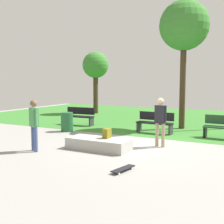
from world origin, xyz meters
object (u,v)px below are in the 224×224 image
(backpack_on_ledge, at_px, (107,133))
(skateboard_by_ledge, at_px, (123,169))
(skater_performing_trick, at_px, (34,121))
(park_bench_far_right, at_px, (155,122))
(tree_slender_maple, at_px, (96,66))
(concrete_ledge, at_px, (99,144))
(skater_watching, at_px, (160,118))
(tree_leaning_ash, at_px, (184,27))
(park_bench_by_oak, at_px, (79,116))
(trash_bin, at_px, (67,122))

(backpack_on_ledge, xyz_separation_m, skateboard_by_ledge, (1.54, -1.92, -0.47))
(skater_performing_trick, distance_m, park_bench_far_right, 5.54)
(park_bench_far_right, bearing_deg, backpack_on_ledge, -96.03)
(backpack_on_ledge, height_order, tree_slender_maple, tree_slender_maple)
(concrete_ledge, xyz_separation_m, skater_performing_trick, (-1.71, -1.19, 0.79))
(skateboard_by_ledge, xyz_separation_m, tree_slender_maple, (-7.53, 11.04, 3.21))
(skater_performing_trick, xyz_separation_m, tree_slender_maple, (-4.06, 10.49, 2.30))
(skater_watching, xyz_separation_m, tree_leaning_ash, (-0.36, 4.24, 3.77))
(skater_watching, relative_size, tree_leaning_ash, 0.28)
(skater_watching, relative_size, park_bench_by_oak, 1.04)
(skateboard_by_ledge, bearing_deg, park_bench_by_oak, 132.36)
(park_bench_far_right, height_order, tree_slender_maple, tree_slender_maple)
(skateboard_by_ledge, relative_size, park_bench_by_oak, 0.51)
(skateboard_by_ledge, distance_m, park_bench_by_oak, 8.02)
(park_bench_by_oak, height_order, park_bench_far_right, same)
(skater_performing_trick, distance_m, trash_bin, 3.83)
(park_bench_far_right, relative_size, tree_leaning_ash, 0.27)
(trash_bin, bearing_deg, tree_slender_maple, 111.26)
(skateboard_by_ledge, bearing_deg, backpack_on_ledge, 128.78)
(skater_performing_trick, xyz_separation_m, tree_leaning_ash, (3.02, 6.77, 3.79))
(skater_performing_trick, bearing_deg, backpack_on_ledge, 35.32)
(park_bench_far_right, distance_m, trash_bin, 3.95)
(concrete_ledge, distance_m, park_bench_far_right, 3.88)
(park_bench_by_oak, height_order, tree_slender_maple, tree_slender_maple)
(park_bench_by_oak, distance_m, park_bench_far_right, 4.26)
(skater_watching, xyz_separation_m, skateboard_by_ledge, (0.08, -3.08, -0.93))
(tree_slender_maple, bearing_deg, trash_bin, -68.74)
(skater_performing_trick, relative_size, park_bench_by_oak, 1.03)
(skateboard_by_ledge, bearing_deg, trash_bin, 139.69)
(skater_performing_trick, relative_size, park_bench_far_right, 1.04)
(tree_leaning_ash, bearing_deg, trash_bin, -143.56)
(concrete_ledge, height_order, skater_performing_trick, skater_performing_trick)
(skater_watching, xyz_separation_m, tree_slender_maple, (-7.44, 7.96, 2.28))
(concrete_ledge, height_order, skater_watching, skater_watching)
(backpack_on_ledge, distance_m, skateboard_by_ledge, 2.51)
(park_bench_by_oak, bearing_deg, skateboard_by_ledge, -47.64)
(park_bench_far_right, xyz_separation_m, trash_bin, (-3.66, -1.47, -0.05))
(skater_performing_trick, xyz_separation_m, park_bench_far_right, (2.31, 5.01, -0.49))
(concrete_ledge, xyz_separation_m, backpack_on_ledge, (0.22, 0.17, 0.35))
(skater_watching, bearing_deg, skateboard_by_ledge, -88.44)
(concrete_ledge, bearing_deg, tree_slender_maple, 121.79)
(backpack_on_ledge, height_order, park_bench_by_oak, park_bench_by_oak)
(tree_slender_maple, bearing_deg, tree_leaning_ash, -27.72)
(park_bench_by_oak, xyz_separation_m, trash_bin, (0.58, -1.83, -0.05))
(skater_performing_trick, height_order, park_bench_far_right, skater_performing_trick)
(park_bench_far_right, bearing_deg, tree_slender_maple, 139.31)
(park_bench_by_oak, bearing_deg, concrete_ledge, -48.96)
(backpack_on_ledge, relative_size, tree_leaning_ash, 0.05)
(backpack_on_ledge, height_order, skateboard_by_ledge, backpack_on_ledge)
(skater_watching, bearing_deg, skater_performing_trick, -143.24)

